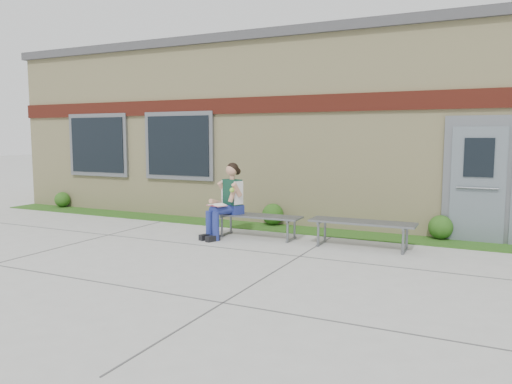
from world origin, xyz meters
The scene contains 9 objects.
ground centered at (0.00, 0.00, 0.00)m, with size 80.00×80.00×0.00m, color #9E9E99.
grass_strip centered at (0.00, 2.60, 0.01)m, with size 16.00×0.80×0.02m, color #194712.
school_building centered at (0.00, 5.99, 2.10)m, with size 16.20×6.22×4.20m.
bench_left centered at (-0.25, 1.56, 0.34)m, with size 1.70×0.51×0.44m.
bench_right centered at (1.75, 1.56, 0.36)m, with size 1.82×0.53×0.47m.
girl centered at (-0.82, 1.35, 0.73)m, with size 0.63×0.95×1.43m.
shrub_west centered at (-6.74, 2.85, 0.22)m, with size 0.41×0.41×0.41m, color #194712.
shrub_mid centered at (-0.51, 2.85, 0.25)m, with size 0.46×0.46×0.46m, color #194712.
shrub_east centered at (2.91, 2.85, 0.24)m, with size 0.45×0.45×0.45m, color #194712.
Camera 1 is at (3.79, -6.89, 1.93)m, focal length 35.00 mm.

